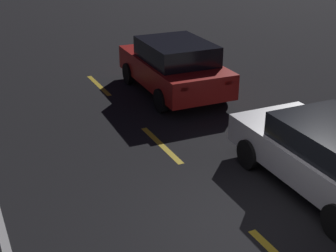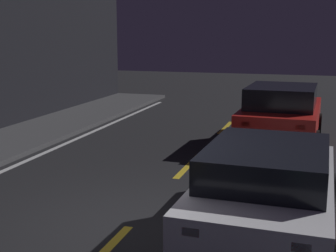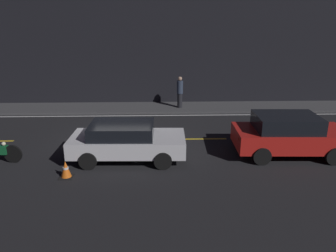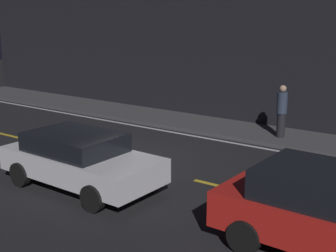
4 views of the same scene
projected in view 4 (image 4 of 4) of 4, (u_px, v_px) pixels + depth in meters
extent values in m
plane|color=black|center=(121.00, 162.00, 13.40)|extent=(56.00, 56.00, 0.00)
cube|color=#424244|center=(210.00, 126.00, 17.41)|extent=(28.00, 2.31, 0.12)
cube|color=black|center=(230.00, 20.00, 17.53)|extent=(28.00, 0.30, 7.78)
cube|color=gold|center=(3.00, 134.00, 16.49)|extent=(2.00, 0.14, 0.01)
cube|color=gold|center=(95.00, 156.00, 13.96)|extent=(2.00, 0.14, 0.01)
cube|color=gold|center=(229.00, 188.00, 11.43)|extent=(2.00, 0.14, 0.01)
cube|color=silver|center=(190.00, 135.00, 16.31)|extent=(25.20, 0.14, 0.01)
cube|color=silver|center=(82.00, 164.00, 11.39)|extent=(4.13, 1.91, 0.58)
cube|color=black|center=(75.00, 142.00, 11.39)|extent=(2.29, 1.69, 0.46)
cube|color=red|center=(47.00, 140.00, 12.99)|extent=(0.07, 0.20, 0.10)
cube|color=red|center=(11.00, 149.00, 12.07)|extent=(0.07, 0.20, 0.10)
cylinder|color=black|center=(145.00, 176.00, 11.41)|extent=(0.62, 0.20, 0.61)
cylinder|color=black|center=(92.00, 198.00, 10.04)|extent=(0.62, 0.20, 0.61)
cylinder|color=black|center=(74.00, 157.00, 12.89)|extent=(0.62, 0.20, 0.61)
cylinder|color=black|center=(20.00, 174.00, 11.51)|extent=(0.62, 0.20, 0.61)
cube|color=red|center=(334.00, 220.00, 8.19)|extent=(4.14, 2.02, 0.68)
cube|color=black|center=(325.00, 185.00, 8.16)|extent=(2.30, 1.77, 0.54)
cube|color=red|center=(248.00, 177.00, 9.80)|extent=(0.07, 0.20, 0.10)
cube|color=red|center=(218.00, 195.00, 8.85)|extent=(0.07, 0.20, 0.10)
cylinder|color=black|center=(286.00, 204.00, 9.72)|extent=(0.64, 0.20, 0.63)
cylinder|color=black|center=(244.00, 237.00, 8.30)|extent=(0.64, 0.20, 0.63)
cylinder|color=black|center=(281.00, 125.00, 15.56)|extent=(0.28, 0.28, 0.80)
cylinder|color=#2D384C|center=(282.00, 103.00, 15.38)|extent=(0.34, 0.34, 0.71)
sphere|color=tan|center=(283.00, 89.00, 15.27)|extent=(0.23, 0.23, 0.23)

